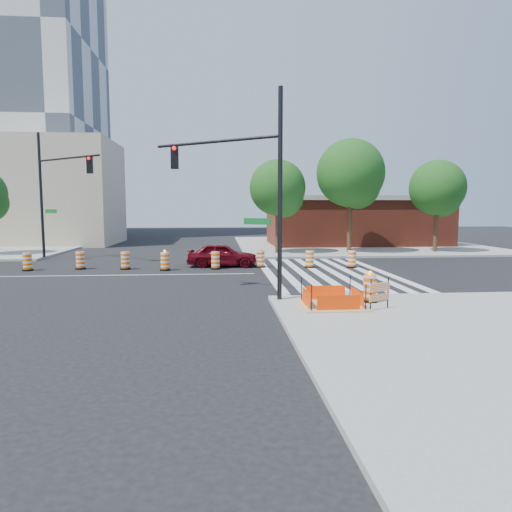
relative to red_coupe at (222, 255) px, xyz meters
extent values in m
plane|color=black|center=(-5.32, -3.16, -0.72)|extent=(120.00, 120.00, 0.00)
cube|color=gray|center=(12.68, 14.84, -0.64)|extent=(22.00, 22.00, 0.15)
cube|color=silver|center=(2.48, -3.16, -0.71)|extent=(0.45, 13.50, 0.01)
cube|color=silver|center=(3.38, -3.16, -0.71)|extent=(0.45, 13.50, 0.01)
cube|color=silver|center=(4.28, -3.16, -0.71)|extent=(0.45, 13.50, 0.01)
cube|color=silver|center=(5.18, -3.16, -0.71)|extent=(0.45, 13.50, 0.01)
cube|color=silver|center=(6.08, -3.16, -0.71)|extent=(0.45, 13.50, 0.01)
cube|color=silver|center=(6.98, -3.16, -0.71)|extent=(0.45, 13.50, 0.01)
cube|color=silver|center=(7.88, -3.16, -0.71)|extent=(0.45, 13.50, 0.01)
cube|color=silver|center=(8.78, -3.16, -0.71)|extent=(0.45, 13.50, 0.01)
cube|color=silver|center=(-5.32, -3.16, -0.71)|extent=(14.00, 0.12, 0.01)
cube|color=tan|center=(3.68, -12.16, -0.54)|extent=(2.20, 2.20, 0.05)
cube|color=#FF3D05|center=(3.68, -13.06, -0.29)|extent=(1.44, 0.02, 0.55)
cube|color=#FF3D05|center=(3.68, -11.26, -0.29)|extent=(1.44, 0.02, 0.55)
cube|color=#FF3D05|center=(2.78, -12.16, -0.29)|extent=(0.02, 1.44, 0.55)
cube|color=#FF3D05|center=(4.58, -12.16, -0.29)|extent=(0.02, 1.44, 0.55)
cylinder|color=black|center=(2.78, -13.06, -0.12)|extent=(0.04, 0.04, 0.90)
cylinder|color=black|center=(4.58, -13.06, -0.12)|extent=(0.04, 0.04, 0.90)
cylinder|color=black|center=(2.78, -11.26, -0.12)|extent=(0.04, 0.04, 0.90)
cylinder|color=black|center=(4.58, -11.26, -0.12)|extent=(0.04, 0.04, 0.90)
cube|color=maroon|center=(12.68, 14.84, 1.38)|extent=(16.00, 8.00, 4.20)
cube|color=gray|center=(12.68, 14.84, 3.68)|extent=(16.50, 8.50, 0.40)
cube|color=#B8A78D|center=(-17.32, 18.84, 4.28)|extent=(14.00, 10.00, 10.00)
imported|color=#52070F|center=(0.00, 0.00, 0.00)|extent=(4.29, 1.92, 1.43)
cylinder|color=black|center=(2.02, -10.90, 3.26)|extent=(0.17, 0.17, 7.65)
cylinder|color=black|center=(-0.34, -9.26, 5.36)|extent=(4.78, 3.36, 0.11)
cube|color=black|center=(-1.99, -8.12, 4.89)|extent=(0.31, 0.27, 0.96)
sphere|color=#FF0C0C|center=(-1.99, -8.30, 5.22)|extent=(0.17, 0.17, 0.17)
cube|color=#0C591E|center=(1.24, -10.35, 2.30)|extent=(0.96, 0.69, 0.24)
cylinder|color=black|center=(-12.24, 4.97, 3.65)|extent=(0.19, 0.19, 8.42)
cylinder|color=black|center=(-9.77, 3.00, 5.96)|extent=(5.02, 4.03, 0.13)
cube|color=black|center=(-8.04, 1.63, 5.44)|extent=(0.34, 0.29, 1.05)
sphere|color=#FF0C0C|center=(-8.04, 1.45, 5.80)|extent=(0.19, 0.19, 0.19)
cube|color=#0C591E|center=(-11.42, 4.31, 2.59)|extent=(1.02, 0.82, 0.26)
cylinder|color=black|center=(5.20, -11.61, -0.52)|extent=(0.57, 0.57, 0.10)
cylinder|color=#FF6305|center=(5.20, -11.61, -0.04)|extent=(0.46, 0.46, 0.91)
sphere|color=#FF990C|center=(5.20, -11.61, 0.48)|extent=(0.15, 0.15, 0.15)
cube|color=#FF6305|center=(5.11, -12.85, 0.18)|extent=(0.83, 0.45, 0.30)
cube|color=#FF6305|center=(5.11, -12.85, -0.16)|extent=(0.83, 0.45, 0.23)
cylinder|color=black|center=(4.75, -13.03, -0.03)|extent=(0.04, 0.04, 1.07)
cylinder|color=black|center=(5.47, -12.66, -0.03)|extent=(0.04, 0.04, 1.07)
cylinder|color=#382314|center=(4.22, 6.80, 1.52)|extent=(0.31, 0.31, 4.48)
sphere|color=#1C4B15|center=(4.22, 6.80, 4.32)|extent=(4.20, 4.20, 4.20)
sphere|color=#1C4B15|center=(4.71, 7.10, 3.62)|extent=(3.08, 3.08, 3.08)
sphere|color=#1C4B15|center=(3.83, 6.61, 3.90)|extent=(2.80, 2.80, 2.80)
cylinder|color=#382314|center=(9.77, 6.78, 2.02)|extent=(0.34, 0.34, 5.47)
sphere|color=#1C4B15|center=(9.77, 6.78, 5.44)|extent=(5.13, 5.13, 5.13)
sphere|color=#1C4B15|center=(10.29, 7.09, 4.59)|extent=(3.76, 3.76, 3.76)
sphere|color=#1C4B15|center=(9.34, 6.56, 4.93)|extent=(3.42, 3.42, 3.42)
cylinder|color=#382314|center=(16.59, 6.72, 1.54)|extent=(0.30, 0.30, 4.52)
sphere|color=#1C4B15|center=(16.59, 6.72, 4.37)|extent=(4.24, 4.24, 4.24)
sphere|color=#1C4B15|center=(17.05, 7.01, 3.66)|extent=(3.11, 3.11, 3.11)
sphere|color=#1C4B15|center=(16.21, 6.54, 3.94)|extent=(2.82, 2.82, 2.82)
cylinder|color=black|center=(-10.95, -0.98, -0.67)|extent=(0.60, 0.60, 0.10)
cylinder|color=#FF6305|center=(-10.95, -0.98, -0.17)|extent=(0.48, 0.48, 0.95)
cylinder|color=black|center=(-8.16, -0.60, -0.67)|extent=(0.60, 0.60, 0.10)
cylinder|color=#FF6305|center=(-8.16, -0.60, -0.17)|extent=(0.48, 0.48, 0.95)
cylinder|color=black|center=(-5.57, -0.87, -0.67)|extent=(0.60, 0.60, 0.10)
cylinder|color=#FF6305|center=(-5.57, -0.87, -0.17)|extent=(0.48, 0.48, 0.95)
cylinder|color=black|center=(-3.25, -1.50, -0.67)|extent=(0.60, 0.60, 0.10)
cylinder|color=#FF6305|center=(-3.25, -1.50, -0.17)|extent=(0.48, 0.48, 0.95)
sphere|color=#FF990C|center=(-3.25, -1.50, 0.38)|extent=(0.16, 0.16, 0.16)
cylinder|color=black|center=(-0.40, -1.18, -0.67)|extent=(0.60, 0.60, 0.10)
cylinder|color=#FF6305|center=(-0.40, -1.18, -0.17)|extent=(0.48, 0.48, 0.95)
cylinder|color=black|center=(2.25, -0.65, -0.67)|extent=(0.60, 0.60, 0.10)
cylinder|color=#FF6305|center=(2.25, -0.65, -0.17)|extent=(0.48, 0.48, 0.95)
cylinder|color=black|center=(5.14, -1.02, -0.67)|extent=(0.60, 0.60, 0.10)
cylinder|color=#FF6305|center=(5.14, -1.02, -0.17)|extent=(0.48, 0.48, 0.95)
cylinder|color=black|center=(7.64, -1.18, -0.67)|extent=(0.60, 0.60, 0.10)
cylinder|color=#FF6305|center=(7.64, -1.18, -0.17)|extent=(0.48, 0.48, 0.95)
camera|label=1|loc=(-0.20, -27.39, 2.79)|focal=32.00mm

